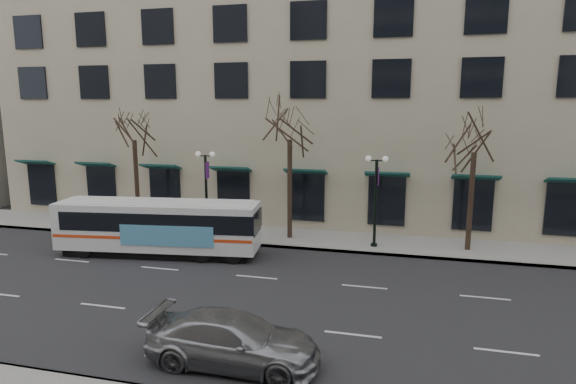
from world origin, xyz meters
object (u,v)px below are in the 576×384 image
(tree_far_left, at_px, (133,125))
(lamp_post_right, at_px, (376,197))
(lamp_post_left, at_px, (206,189))
(city_bus, at_px, (159,226))
(silver_car, at_px, (233,340))
(tree_far_mid, at_px, (290,123))
(tree_far_right, at_px, (475,134))

(tree_far_left, bearing_deg, lamp_post_right, -2.29)
(tree_far_left, xyz_separation_m, lamp_post_right, (15.01, -0.60, -3.75))
(lamp_post_left, xyz_separation_m, lamp_post_right, (10.00, 0.00, 0.00))
(city_bus, height_order, silver_car, city_bus)
(lamp_post_right, bearing_deg, city_bus, -160.74)
(tree_far_mid, height_order, silver_car, tree_far_mid)
(tree_far_left, bearing_deg, tree_far_right, 0.00)
(lamp_post_right, distance_m, city_bus, 11.78)
(tree_far_left, distance_m, city_bus, 7.85)
(tree_far_left, distance_m, silver_car, 19.04)
(tree_far_left, relative_size, lamp_post_right, 1.60)
(lamp_post_right, bearing_deg, tree_far_mid, 173.17)
(tree_far_mid, height_order, tree_far_right, tree_far_mid)
(silver_car, bearing_deg, tree_far_mid, 6.09)
(tree_far_right, bearing_deg, silver_car, -121.17)
(silver_car, bearing_deg, tree_far_left, 39.39)
(tree_far_mid, height_order, city_bus, tree_far_mid)
(tree_far_mid, distance_m, city_bus, 9.20)
(tree_far_left, relative_size, city_bus, 0.76)
(tree_far_right, relative_size, lamp_post_right, 1.55)
(tree_far_left, bearing_deg, silver_car, -50.14)
(tree_far_left, relative_size, lamp_post_left, 1.60)
(lamp_post_right, bearing_deg, silver_car, -104.40)
(tree_far_mid, distance_m, silver_car, 15.26)
(lamp_post_left, bearing_deg, tree_far_mid, 6.85)
(city_bus, bearing_deg, tree_far_mid, 29.16)
(tree_far_right, relative_size, city_bus, 0.74)
(tree_far_mid, distance_m, lamp_post_left, 6.40)
(silver_car, bearing_deg, city_bus, 38.54)
(lamp_post_left, distance_m, city_bus, 4.22)
(tree_far_mid, relative_size, tree_far_right, 1.06)
(tree_far_mid, xyz_separation_m, lamp_post_left, (-4.99, -0.60, -3.96))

